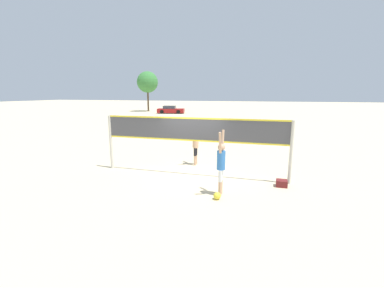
# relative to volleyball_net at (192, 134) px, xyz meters

# --- Properties ---
(ground_plane) EXTENTS (200.00, 200.00, 0.00)m
(ground_plane) POSITION_rel_volleyball_net_xyz_m (0.00, 0.00, -1.71)
(ground_plane) COLOR beige
(volleyball_net) EXTENTS (7.67, 0.12, 2.39)m
(volleyball_net) POSITION_rel_volleyball_net_xyz_m (0.00, 0.00, 0.00)
(volleyball_net) COLOR beige
(volleyball_net) RESTS_ON ground_plane
(player_spiker) EXTENTS (0.28, 0.71, 2.16)m
(player_spiker) POSITION_rel_volleyball_net_xyz_m (1.49, -1.75, -0.57)
(player_spiker) COLOR tan
(player_spiker) RESTS_ON ground_plane
(player_blocker) EXTENTS (0.28, 0.69, 2.03)m
(player_blocker) POSITION_rel_volleyball_net_xyz_m (-0.28, 1.56, -0.65)
(player_blocker) COLOR tan
(player_blocker) RESTS_ON ground_plane
(volleyball) EXTENTS (0.24, 0.24, 0.24)m
(volleyball) POSITION_rel_volleyball_net_xyz_m (1.46, -2.17, -1.59)
(volleyball) COLOR yellow
(volleyball) RESTS_ON ground_plane
(gear_bag) EXTENTS (0.39, 0.36, 0.24)m
(gear_bag) POSITION_rel_volleyball_net_xyz_m (3.50, -0.37, -1.59)
(gear_bag) COLOR maroon
(gear_bag) RESTS_ON ground_plane
(parked_car_near) EXTENTS (4.68, 2.58, 1.28)m
(parked_car_near) POSITION_rel_volleyball_net_xyz_m (-12.62, 30.78, -1.13)
(parked_car_near) COLOR maroon
(parked_car_near) RESTS_ON ground_plane
(tree_left_cluster) EXTENTS (3.86, 3.86, 7.28)m
(tree_left_cluster) POSITION_rel_volleyball_net_xyz_m (-18.50, 34.49, 3.62)
(tree_left_cluster) COLOR #4C3823
(tree_left_cluster) RESTS_ON ground_plane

